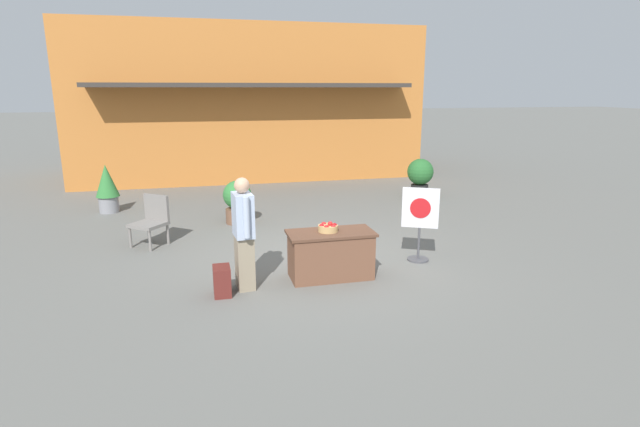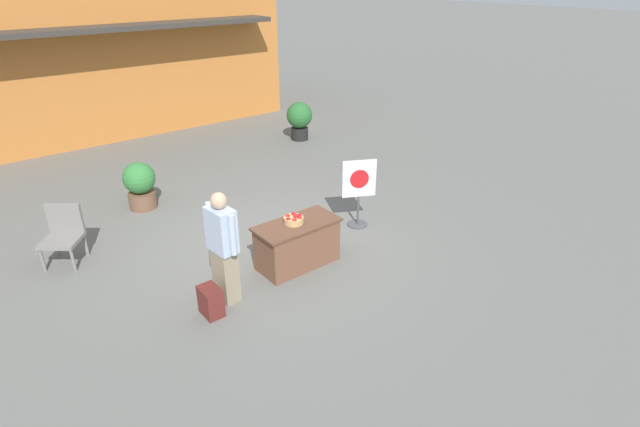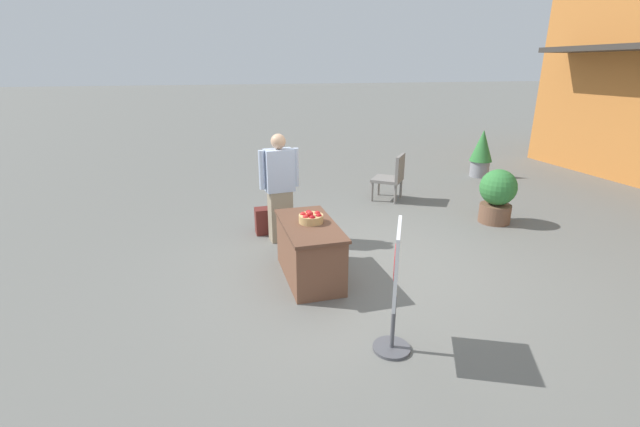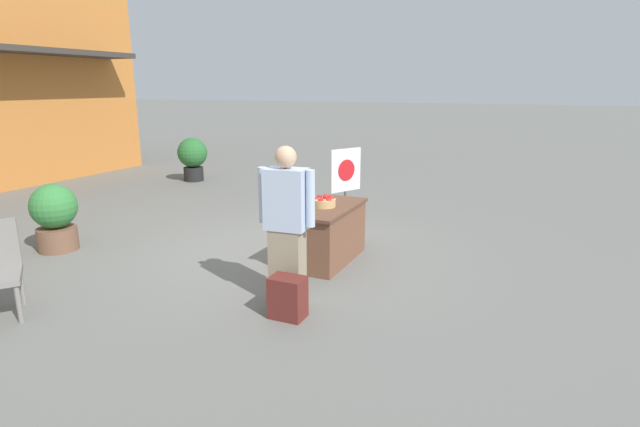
# 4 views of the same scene
# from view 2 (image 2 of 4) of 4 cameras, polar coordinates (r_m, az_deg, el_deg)

# --- Properties ---
(ground_plane) EXTENTS (120.00, 120.00, 0.00)m
(ground_plane) POSITION_cam_2_polar(r_m,az_deg,el_deg) (8.54, -5.72, -3.66)
(ground_plane) COLOR slate
(storefront_building) EXTENTS (10.81, 5.47, 4.74)m
(storefront_building) POSITION_cam_2_polar(r_m,az_deg,el_deg) (16.38, -26.40, 17.16)
(storefront_building) COLOR #C67533
(storefront_building) RESTS_ON ground_plane
(display_table) EXTENTS (1.33, 0.65, 0.73)m
(display_table) POSITION_cam_2_polar(r_m,az_deg,el_deg) (7.81, -2.61, -3.48)
(display_table) COLOR brown
(display_table) RESTS_ON ground_plane
(apple_basket) EXTENTS (0.30, 0.30, 0.16)m
(apple_basket) POSITION_cam_2_polar(r_m,az_deg,el_deg) (7.62, -3.01, -0.68)
(apple_basket) COLOR tan
(apple_basket) RESTS_ON display_table
(person_visitor) EXTENTS (0.30, 0.61, 1.65)m
(person_visitor) POSITION_cam_2_polar(r_m,az_deg,el_deg) (6.89, -11.02, -3.83)
(person_visitor) COLOR gray
(person_visitor) RESTS_ON ground_plane
(backpack) EXTENTS (0.24, 0.34, 0.42)m
(backpack) POSITION_cam_2_polar(r_m,az_deg,el_deg) (6.97, -12.37, -9.77)
(backpack) COLOR maroon
(backpack) RESTS_ON ground_plane
(poster_board) EXTENTS (0.56, 0.36, 1.26)m
(poster_board) POSITION_cam_2_polar(r_m,az_deg,el_deg) (8.88, 4.45, 2.64)
(poster_board) COLOR #4C4C51
(poster_board) RESTS_ON ground_plane
(patio_chair) EXTENTS (0.77, 0.77, 0.93)m
(patio_chair) POSITION_cam_2_polar(r_m,az_deg,el_deg) (8.83, -27.28, -1.90)
(patio_chair) COLOR gray
(patio_chair) RESTS_ON ground_plane
(potted_plant_far_right) EXTENTS (0.61, 0.61, 0.93)m
(potted_plant_far_right) POSITION_cam_2_polar(r_m,az_deg,el_deg) (10.24, -19.88, 3.18)
(potted_plant_far_right) COLOR brown
(potted_plant_far_right) RESTS_ON ground_plane
(potted_plant_near_left) EXTENTS (0.70, 0.70, 1.03)m
(potted_plant_near_left) POSITION_cam_2_polar(r_m,az_deg,el_deg) (13.73, -2.37, 10.82)
(potted_plant_near_left) COLOR black
(potted_plant_near_left) RESTS_ON ground_plane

